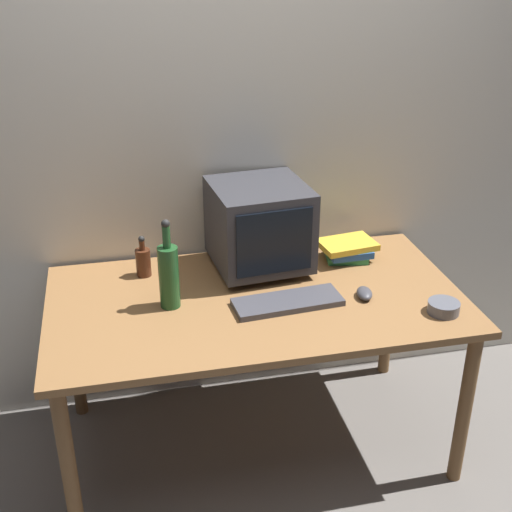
{
  "coord_description": "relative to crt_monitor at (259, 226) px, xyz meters",
  "views": [
    {
      "loc": [
        -0.5,
        -2.26,
        2.05
      ],
      "look_at": [
        0.0,
        0.0,
        0.92
      ],
      "focal_mm": 47.44,
      "sensor_mm": 36.0,
      "label": 1
    }
  ],
  "objects": [
    {
      "name": "desk",
      "position": [
        -0.07,
        -0.25,
        -0.27
      ],
      "size": [
        1.62,
        0.88,
        0.74
      ],
      "color": "olive",
      "rests_on": "ground"
    },
    {
      "name": "computer_mouse",
      "position": [
        0.35,
        -0.34,
        -0.17
      ],
      "size": [
        0.08,
        0.11,
        0.04
      ],
      "primitive_type": "ellipsoid",
      "rotation": [
        0.0,
        0.0,
        -0.19
      ],
      "color": "#3F3F47",
      "rests_on": "desk"
    },
    {
      "name": "keyboard",
      "position": [
        0.04,
        -0.33,
        -0.18
      ],
      "size": [
        0.43,
        0.18,
        0.02
      ],
      "primitive_type": "cube",
      "rotation": [
        0.0,
        0.0,
        0.08
      ],
      "color": "#3F3F47",
      "rests_on": "desk"
    },
    {
      "name": "bottle_tall",
      "position": [
        -0.4,
        -0.24,
        -0.06
      ],
      "size": [
        0.08,
        0.08,
        0.36
      ],
      "color": "#1E4C23",
      "rests_on": "desk"
    },
    {
      "name": "crt_monitor",
      "position": [
        0.0,
        0.0,
        0.0
      ],
      "size": [
        0.41,
        0.42,
        0.37
      ],
      "color": "#333338",
      "rests_on": "desk"
    },
    {
      "name": "back_wall",
      "position": [
        -0.07,
        0.25,
        0.32
      ],
      "size": [
        4.0,
        0.08,
        2.5
      ],
      "primitive_type": "cube",
      "color": "silver",
      "rests_on": "ground"
    },
    {
      "name": "cd_spindle",
      "position": [
        0.6,
        -0.52,
        -0.17
      ],
      "size": [
        0.12,
        0.12,
        0.04
      ],
      "primitive_type": "cylinder",
      "color": "#595B66",
      "rests_on": "desk"
    },
    {
      "name": "book_stack",
      "position": [
        0.39,
        -0.0,
        -0.15
      ],
      "size": [
        0.26,
        0.2,
        0.08
      ],
      "color": "#33894C",
      "rests_on": "desk"
    },
    {
      "name": "ground_plane",
      "position": [
        -0.07,
        -0.25,
        -0.93
      ],
      "size": [
        6.0,
        6.0,
        0.0
      ],
      "primitive_type": "plane",
      "color": "slate"
    },
    {
      "name": "bottle_short",
      "position": [
        -0.49,
        0.03,
        -0.13
      ],
      "size": [
        0.06,
        0.06,
        0.18
      ],
      "color": "#472314",
      "rests_on": "desk"
    }
  ]
}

